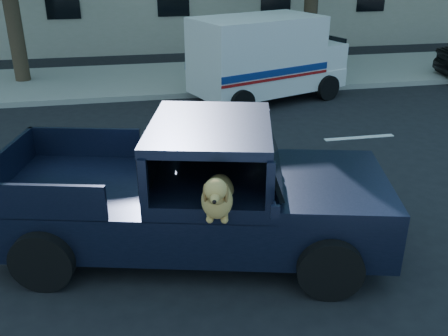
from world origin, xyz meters
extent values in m
plane|color=black|center=(0.00, 0.00, 0.00)|extent=(120.00, 120.00, 0.00)
cube|color=gray|center=(0.00, 9.20, 0.07)|extent=(60.00, 4.00, 0.15)
cylinder|color=#332619|center=(-4.00, 9.60, 2.20)|extent=(0.44, 0.44, 4.40)
cylinder|color=#332619|center=(5.00, 9.60, 2.20)|extent=(0.44, 0.44, 4.40)
cube|color=black|center=(-0.17, -0.18, 0.62)|extent=(5.44, 3.14, 0.65)
cube|color=black|center=(1.60, -0.62, 1.02)|extent=(1.91, 2.26, 0.16)
cube|color=black|center=(0.07, -0.24, 1.77)|extent=(1.93, 2.20, 0.12)
cube|color=black|center=(0.85, -0.43, 1.43)|extent=(0.65, 1.70, 0.56)
cube|color=black|center=(0.16, -0.72, 0.81)|extent=(0.66, 0.66, 0.37)
cube|color=black|center=(0.54, -1.62, 1.26)|extent=(0.11, 0.07, 0.16)
cube|color=silver|center=(2.82, 6.73, 0.53)|extent=(4.43, 3.13, 0.48)
cube|color=silver|center=(2.46, 6.60, 1.49)|extent=(3.71, 2.86, 1.44)
cube|color=silver|center=(4.31, 7.29, 1.11)|extent=(1.43, 1.97, 0.67)
cube|color=navy|center=(2.78, 5.73, 0.96)|extent=(3.07, 1.16, 0.17)
cube|color=#9E0F0F|center=(2.78, 5.73, 0.81)|extent=(3.07, 1.16, 0.07)
camera|label=1|loc=(-0.90, -6.12, 3.88)|focal=40.00mm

